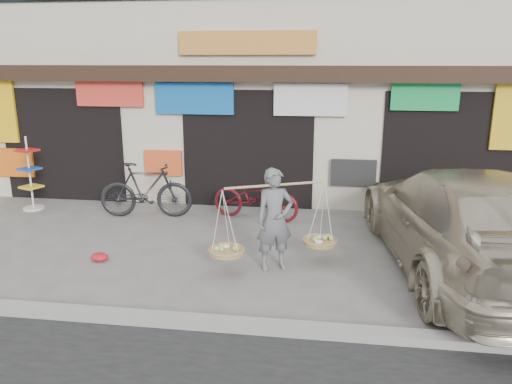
# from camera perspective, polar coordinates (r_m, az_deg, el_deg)

# --- Properties ---
(ground) EXTENTS (70.00, 70.00, 0.00)m
(ground) POSITION_cam_1_polar(r_m,az_deg,el_deg) (8.54, -4.60, -8.26)
(ground) COLOR slate
(ground) RESTS_ON ground
(kerb) EXTENTS (70.00, 0.25, 0.12)m
(kerb) POSITION_cam_1_polar(r_m,az_deg,el_deg) (6.77, -8.38, -14.35)
(kerb) COLOR gray
(kerb) RESTS_ON ground
(shophouse_block) EXTENTS (14.00, 6.32, 7.00)m
(shophouse_block) POSITION_cam_1_polar(r_m,az_deg,el_deg) (14.17, 0.92, 15.31)
(shophouse_block) COLOR beige
(shophouse_block) RESTS_ON ground
(street_vendor) EXTENTS (2.03, 1.21, 1.69)m
(street_vendor) POSITION_cam_1_polar(r_m,az_deg,el_deg) (8.10, 2.14, -3.60)
(street_vendor) COLOR slate
(street_vendor) RESTS_ON ground
(bike_1) EXTENTS (2.07, 0.82, 1.21)m
(bike_1) POSITION_cam_1_polar(r_m,az_deg,el_deg) (11.09, -12.47, 0.22)
(bike_1) COLOR black
(bike_1) RESTS_ON ground
(bike_2) EXTENTS (2.02, 1.08, 1.01)m
(bike_2) POSITION_cam_1_polar(r_m,az_deg,el_deg) (10.69, -0.06, -0.53)
(bike_2) COLOR #5D1017
(bike_2) RESTS_ON ground
(suv) EXTENTS (3.02, 6.09, 1.70)m
(suv) POSITION_cam_1_polar(r_m,az_deg,el_deg) (8.71, 22.73, -2.98)
(suv) COLOR #BEB199
(suv) RESTS_ON ground
(display_rack) EXTENTS (0.52, 0.52, 1.69)m
(display_rack) POSITION_cam_1_polar(r_m,az_deg,el_deg) (12.48, -24.37, 1.22)
(display_rack) COLOR silver
(display_rack) RESTS_ON ground
(red_bag) EXTENTS (0.31, 0.25, 0.14)m
(red_bag) POSITION_cam_1_polar(r_m,az_deg,el_deg) (9.04, -17.45, -7.10)
(red_bag) COLOR red
(red_bag) RESTS_ON ground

